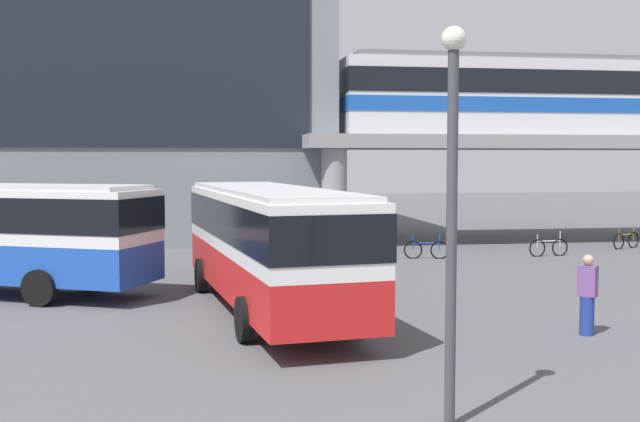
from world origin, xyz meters
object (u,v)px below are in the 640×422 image
object	(u,v)px
bicycle_blue	(426,250)
pedestrian_near_building	(587,297)
bicycle_silver	(549,247)
bicycle_brown	(626,240)
train	(596,97)
station_building	(53,71)
bus_main	(269,236)

from	to	relation	value
bicycle_blue	pedestrian_near_building	world-z (taller)	pedestrian_near_building
bicycle_silver	bicycle_brown	bearing A→B (deg)	23.69
train	bicycle_silver	world-z (taller)	train
train	pedestrian_near_building	world-z (taller)	train
station_building	bicycle_brown	distance (m)	28.41
station_building	bicycle_brown	size ratio (longest dim) A/B	16.17
bus_main	bicycle_silver	bearing A→B (deg)	38.31
bus_main	bicycle_blue	world-z (taller)	bus_main
bicycle_blue	train	bearing A→B (deg)	30.14
bicycle_brown	pedestrian_near_building	world-z (taller)	pedestrian_near_building
bicycle_brown	bicycle_silver	distance (m)	5.02
bicycle_blue	bicycle_brown	xyz separation A→B (m)	(9.75, 1.98, 0.00)
bus_main	train	bearing A→B (deg)	42.01
bicycle_silver	pedestrian_near_building	world-z (taller)	pedestrian_near_building
train	bus_main	distance (m)	24.09
train	pedestrian_near_building	distance (m)	23.05
train	bicycle_brown	distance (m)	7.79
station_building	bicycle_blue	size ratio (longest dim) A/B	15.26
bicycle_silver	pedestrian_near_building	size ratio (longest dim) A/B	0.98
train	bicycle_brown	world-z (taller)	train
station_building	bicycle_brown	xyz separation A→B (m)	(25.77, -8.93, -7.95)
station_building	pedestrian_near_building	size ratio (longest dim) A/B	14.74
station_building	bus_main	xyz separation A→B (m)	(8.87, -20.67, -6.32)
station_building	bus_main	distance (m)	23.36
bicycle_silver	bicycle_blue	bearing A→B (deg)	179.61
bicycle_silver	pedestrian_near_building	xyz separation A→B (m)	(-5.48, -13.44, 0.50)
train	bicycle_brown	size ratio (longest dim) A/B	15.25
train	bicycle_silver	distance (m)	10.38
bicycle_blue	bicycle_brown	distance (m)	9.95
bus_main	bicycle_silver	size ratio (longest dim) A/B	6.33
bicycle_brown	pedestrian_near_building	size ratio (longest dim) A/B	0.91
train	bicycle_blue	world-z (taller)	train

